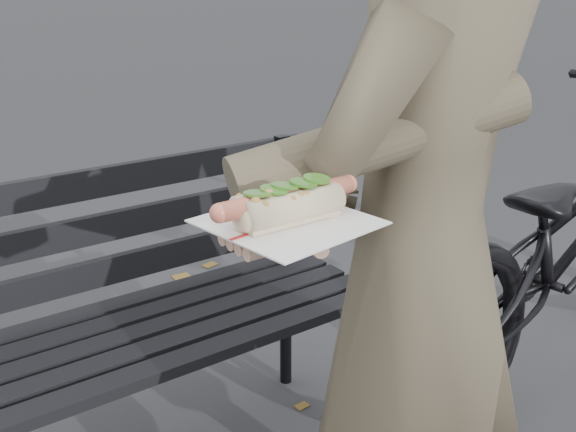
% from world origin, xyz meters
% --- Properties ---
extents(park_bench, '(1.50, 0.44, 0.88)m').
position_xyz_m(park_bench, '(0.03, 0.94, 0.52)').
color(park_bench, black).
rests_on(park_bench, ground).
extents(bicycle, '(1.96, 0.86, 1.00)m').
position_xyz_m(bicycle, '(1.58, 0.57, 0.50)').
color(bicycle, black).
rests_on(bicycle, ground).
extents(person, '(0.70, 0.54, 1.70)m').
position_xyz_m(person, '(0.40, 0.17, 0.85)').
color(person, brown).
rests_on(person, ground).
extents(held_hotdog, '(0.62, 0.32, 0.20)m').
position_xyz_m(held_hotdog, '(0.21, 0.12, 1.10)').
color(held_hotdog, brown).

